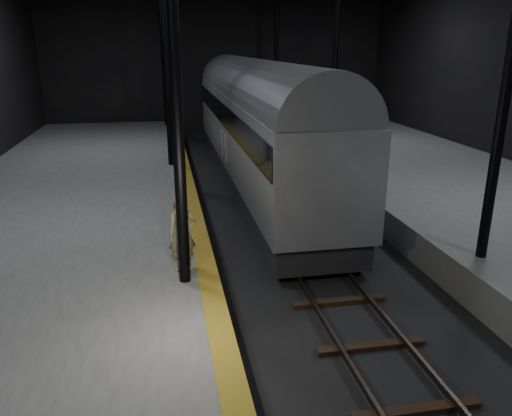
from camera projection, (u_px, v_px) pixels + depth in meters
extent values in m
plane|color=black|center=(297.00, 244.00, 16.28)|extent=(44.00, 44.00, 0.00)
cube|color=#50504D|center=(54.00, 246.00, 14.81)|extent=(9.00, 43.80, 1.00)
cube|color=#50504D|center=(505.00, 216.00, 17.45)|extent=(9.00, 43.80, 1.00)
cube|color=olive|center=(196.00, 222.00, 15.40)|extent=(0.50, 43.80, 0.01)
cube|color=#3F3328|center=(276.00, 241.00, 16.11)|extent=(0.08, 43.00, 0.14)
cube|color=#3F3328|center=(319.00, 238.00, 16.36)|extent=(0.08, 43.00, 0.14)
cube|color=black|center=(297.00, 243.00, 16.27)|extent=(2.40, 42.00, 0.12)
cylinder|color=black|center=(174.00, 55.00, 10.01)|extent=(0.26, 0.26, 10.00)
cylinder|color=black|center=(511.00, 54.00, 11.35)|extent=(0.26, 0.26, 10.00)
cylinder|color=black|center=(165.00, 50.00, 21.22)|extent=(0.26, 0.26, 10.00)
cylinder|color=black|center=(336.00, 49.00, 22.55)|extent=(0.26, 0.26, 10.00)
cylinder|color=black|center=(163.00, 48.00, 32.42)|extent=(0.26, 0.26, 10.00)
cylinder|color=black|center=(276.00, 48.00, 33.76)|extent=(0.26, 0.26, 10.00)
cube|color=#919398|center=(256.00, 129.00, 22.24)|extent=(2.99, 20.63, 3.09)
cube|color=black|center=(256.00, 171.00, 22.84)|extent=(2.73, 20.21, 0.88)
cube|color=black|center=(256.00, 113.00, 22.01)|extent=(3.05, 20.32, 0.93)
cylinder|color=slate|center=(256.00, 94.00, 21.76)|extent=(2.93, 20.42, 2.93)
cube|color=black|center=(297.00, 235.00, 16.22)|extent=(1.86, 2.27, 0.36)
cube|color=black|center=(234.00, 149.00, 29.70)|extent=(1.86, 2.27, 0.36)
cube|color=silver|center=(225.00, 148.00, 21.20)|extent=(0.04, 0.77, 1.08)
cube|color=silver|center=(222.00, 143.00, 22.36)|extent=(0.04, 0.77, 1.08)
cylinder|color=maroon|center=(225.00, 153.00, 21.45)|extent=(0.03, 0.27, 0.27)
cylinder|color=maroon|center=(221.00, 148.00, 22.61)|extent=(0.03, 0.27, 0.27)
imported|color=#95835B|center=(182.00, 234.00, 11.86)|extent=(0.72, 0.53, 1.84)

